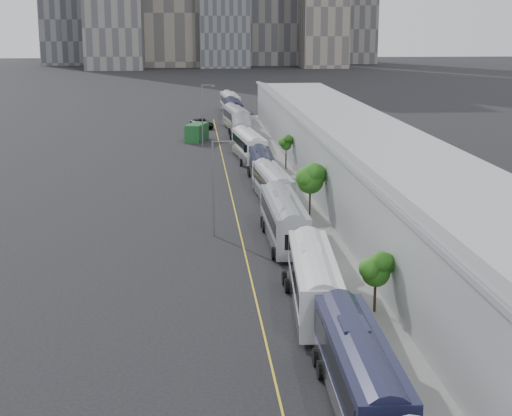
{
  "coord_description": "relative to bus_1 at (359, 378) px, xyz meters",
  "views": [
    {
      "loc": [
        -5.54,
        -14.88,
        18.25
      ],
      "look_at": [
        -0.35,
        48.86,
        3.0
      ],
      "focal_mm": 55.0,
      "sensor_mm": 36.0,
      "label": 1
    }
  ],
  "objects": [
    {
      "name": "tree_2",
      "position": [
        3.31,
        38.1,
        2.33
      ],
      "size": [
        2.59,
        2.59,
        5.25
      ],
      "color": "black",
      "rests_on": "ground"
    },
    {
      "name": "bus_9",
      "position": [
        -0.08,
        113.23,
        0.09
      ],
      "size": [
        3.06,
        13.84,
        4.03
      ],
      "rotation": [
        0.0,
        0.0,
        0.02
      ],
      "color": "black",
      "rests_on": "ground"
    },
    {
      "name": "tree_1",
      "position": [
        3.68,
        12.43,
        1.39
      ],
      "size": [
        1.85,
        1.85,
        3.95
      ],
      "color": "black",
      "rests_on": "ground"
    },
    {
      "name": "shipping_container",
      "position": [
        -7.08,
        88.2,
        -0.26
      ],
      "size": [
        3.87,
        6.14,
        2.7
      ],
      "primitive_type": "cube",
      "rotation": [
        0.0,
        0.0,
        -0.3
      ],
      "color": "#174A20",
      "rests_on": "ground"
    },
    {
      "name": "bus_8",
      "position": [
        -0.26,
        100.19,
        0.1
      ],
      "size": [
        4.05,
        14.06,
        4.05
      ],
      "rotation": [
        0.0,
        0.0,
        0.09
      ],
      "color": "#92959B",
      "rests_on": "ground"
    },
    {
      "name": "street_lamp_far",
      "position": [
        -6.09,
        82.3,
        3.69
      ],
      "size": [
        2.04,
        0.22,
        9.21
      ],
      "color": "#59595E",
      "rests_on": "ground"
    },
    {
      "name": "bus_2",
      "position": [
        -0.12,
        13.46,
        0.02
      ],
      "size": [
        3.62,
        13.35,
        3.86
      ],
      "rotation": [
        0.0,
        0.0,
        -0.07
      ],
      "color": "silver",
      "rests_on": "ground"
    },
    {
      "name": "bus_7",
      "position": [
        -0.3,
        85.4,
        0.09
      ],
      "size": [
        3.29,
        13.84,
        4.02
      ],
      "rotation": [
        0.0,
        0.0,
        -0.04
      ],
      "color": "gray",
      "rests_on": "ground"
    },
    {
      "name": "suv",
      "position": [
        -6.05,
        103.1,
        -0.79
      ],
      "size": [
        4.44,
        6.46,
        1.64
      ],
      "primitive_type": "imported",
      "rotation": [
        0.0,
        0.0,
        0.32
      ],
      "color": "black",
      "rests_on": "ground"
    },
    {
      "name": "street_lamp_near",
      "position": [
        -5.87,
        31.99,
        3.27
      ],
      "size": [
        2.04,
        0.22,
        8.4
      ],
      "color": "#59595E",
      "rests_on": "ground"
    },
    {
      "name": "depot",
      "position": [
        10.8,
        35.73,
        1.9
      ],
      "size": [
        12.45,
        160.4,
        7.2
      ],
      "color": "gray",
      "rests_on": "ground"
    },
    {
      "name": "lane_line",
      "position": [
        -3.7,
        35.73,
        -1.6
      ],
      "size": [
        0.12,
        160.0,
        0.02
      ],
      "primitive_type": "cube",
      "color": "gold",
      "rests_on": "ground"
    },
    {
      "name": "tree_3",
      "position": [
        3.92,
        62.53,
        1.73
      ],
      "size": [
        1.38,
        1.38,
        4.09
      ],
      "color": "black",
      "rests_on": "ground"
    },
    {
      "name": "bus_5",
      "position": [
        0.21,
        55.1,
        -0.1
      ],
      "size": [
        2.81,
        12.27,
        3.57
      ],
      "rotation": [
        0.0,
        0.0,
        -0.03
      ],
      "color": "black",
      "rests_on": "ground"
    },
    {
      "name": "sidewalk",
      "position": [
        6.8,
        35.73,
        -1.55
      ],
      "size": [
        10.0,
        170.0,
        0.12
      ],
      "primitive_type": "cube",
      "color": "gray",
      "rests_on": "ground"
    },
    {
      "name": "bus_10",
      "position": [
        0.01,
        126.42,
        0.12
      ],
      "size": [
        3.53,
        14.15,
        4.1
      ],
      "rotation": [
        0.0,
        0.0,
        0.05
      ],
      "color": "silver",
      "rests_on": "ground"
    },
    {
      "name": "bus_3",
      "position": [
        -0.21,
        29.45,
        0.06
      ],
      "size": [
        3.0,
        13.53,
        3.95
      ],
      "rotation": [
        0.0,
        0.0,
        0.0
      ],
      "color": "gray",
      "rests_on": "ground"
    },
    {
      "name": "bus_1",
      "position": [
        0.0,
        0.0,
        0.0
      ],
      "size": [
        2.94,
        13.1,
        3.81
      ],
      "rotation": [
        0.0,
        0.0,
        -0.02
      ],
      "color": "#161933",
      "rests_on": "ground"
    },
    {
      "name": "bus_6",
      "position": [
        -0.23,
        70.19,
        0.02
      ],
      "size": [
        3.91,
        13.38,
        3.85
      ],
      "rotation": [
        0.0,
        0.0,
        0.1
      ],
      "color": "white",
      "rests_on": "ground"
    },
    {
      "name": "bus_4",
      "position": [
        0.37,
        44.69,
        -0.1
      ],
      "size": [
        3.28,
        12.38,
        3.58
      ],
      "rotation": [
        0.0,
        0.0,
        0.07
      ],
      "color": "#AEAFB8",
      "rests_on": "ground"
    }
  ]
}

